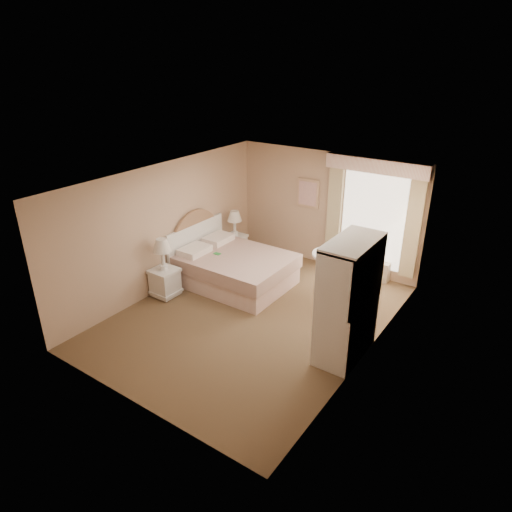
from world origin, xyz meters
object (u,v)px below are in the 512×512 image
Objects in this scene: nightstand_far at (235,240)px; cafe_chair at (366,272)px; armoire at (348,309)px; bed at (231,267)px; nightstand_near at (164,275)px; round_table at (332,266)px.

cafe_chair is at bearing -0.39° from nightstand_far.
cafe_chair is at bearing 103.82° from armoire.
bed is 1.84× the size of nightstand_near.
cafe_chair is at bearing 35.18° from nightstand_near.
cafe_chair is at bearing 24.35° from round_table.
round_table is 2.04m from armoire.
nightstand_near is at bearing -142.64° from round_table.
nightstand_far is 1.28× the size of cafe_chair.
nightstand_near is at bearing -175.98° from armoire.
nightstand_far is 3.17m from cafe_chair.
round_table is 0.43× the size of armoire.
armoire is at bearing -17.31° from bed.
cafe_chair is 0.44× the size of armoire.
bed is 1.38m from nightstand_near.
round_table is (1.85, 0.79, 0.19)m from bed.
nightstand_far is at bearing 90.00° from nightstand_near.
armoire is (0.49, -1.98, 0.30)m from cafe_chair.
nightstand_near is at bearing -90.00° from nightstand_far.
bed is 2.51× the size of cafe_chair.
armoire is (3.65, -2.00, 0.39)m from nightstand_far.
bed is 2.67m from cafe_chair.
armoire reaches higher than round_table.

